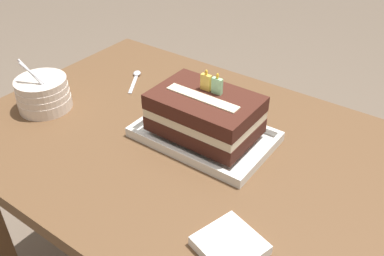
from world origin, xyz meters
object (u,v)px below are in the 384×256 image
object	(u,v)px
bowl_stack	(43,94)
napkin_pile	(230,245)
foil_tray	(204,136)
serving_spoon_near_tray	(136,76)
birthday_cake	(205,113)

from	to	relation	value
bowl_stack	napkin_pile	size ratio (longest dim) A/B	1.12
foil_tray	serving_spoon_near_tray	distance (m)	0.37
foil_tray	serving_spoon_near_tray	world-z (taller)	foil_tray
serving_spoon_near_tray	napkin_pile	xyz separation A→B (m)	(0.56, -0.38, 0.01)
foil_tray	birthday_cake	bearing A→B (deg)	90.00
foil_tray	bowl_stack	size ratio (longest dim) A/B	2.19
foil_tray	serving_spoon_near_tray	size ratio (longest dim) A/B	2.67
birthday_cake	serving_spoon_near_tray	world-z (taller)	birthday_cake
serving_spoon_near_tray	napkin_pile	distance (m)	0.68
foil_tray	birthday_cake	xyz separation A→B (m)	(0.00, 0.00, 0.06)
bowl_stack	napkin_pile	world-z (taller)	bowl_stack
foil_tray	bowl_stack	xyz separation A→B (m)	(-0.43, -0.13, 0.03)
bowl_stack	serving_spoon_near_tray	size ratio (longest dim) A/B	1.22
serving_spoon_near_tray	bowl_stack	bearing A→B (deg)	-107.45
birthday_cake	bowl_stack	world-z (taller)	birthday_cake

